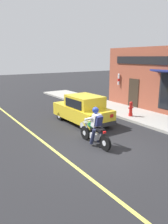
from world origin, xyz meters
The scene contains 6 objects.
ground_plane centered at (0.00, 0.00, 0.00)m, with size 80.00×80.00×0.00m, color black.
sidewalk_curb centered at (4.77, 3.00, 0.07)m, with size 2.60×22.00×0.14m, color #9E9B93.
lane_stripe centered at (-1.80, 3.00, 0.00)m, with size 0.12×19.80×0.01m, color #D1C64C.
motorcycle_with_rider centered at (-0.12, 0.45, 0.68)m, with size 0.56×2.02×1.62m.
car_hatchback centered at (1.15, 3.29, 0.77)m, with size 1.70×3.81×1.57m.
fire_hydrant centered at (4.07, 2.55, 0.57)m, with size 0.36×0.24×0.88m.
Camera 1 is at (-5.22, -6.37, 3.56)m, focal length 35.00 mm.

